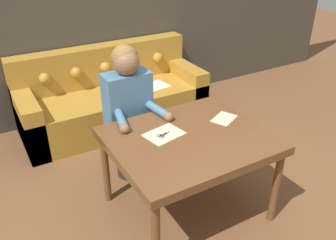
% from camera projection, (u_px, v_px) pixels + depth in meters
% --- Properties ---
extents(ground_plane, '(16.00, 16.00, 0.00)m').
position_uv_depth(ground_plane, '(186.00, 210.00, 3.07)').
color(ground_plane, brown).
extents(wall_back, '(8.00, 0.06, 2.60)m').
position_uv_depth(wall_back, '(87.00, 10.00, 4.13)').
color(wall_back, '#474238').
rests_on(wall_back, ground_plane).
extents(dining_table, '(1.20, 1.03, 0.73)m').
position_uv_depth(dining_table, '(189.00, 144.00, 2.78)').
color(dining_table, brown).
rests_on(dining_table, ground_plane).
extents(couch, '(2.18, 0.86, 0.91)m').
position_uv_depth(couch, '(112.00, 99.00, 4.31)').
color(couch, '#B7842D').
rests_on(couch, ground_plane).
extents(person, '(0.48, 0.58, 1.30)m').
position_uv_depth(person, '(129.00, 113.00, 3.20)').
color(person, '#33281E').
rests_on(person, ground_plane).
extents(pattern_paper_main, '(0.33, 0.27, 0.00)m').
position_uv_depth(pattern_paper_main, '(164.00, 134.00, 2.77)').
color(pattern_paper_main, beige).
rests_on(pattern_paper_main, dining_table).
extents(pattern_paper_offcut, '(0.27, 0.24, 0.00)m').
position_uv_depth(pattern_paper_offcut, '(224.00, 119.00, 2.99)').
color(pattern_paper_offcut, beige).
rests_on(pattern_paper_offcut, dining_table).
extents(scissors, '(0.22, 0.11, 0.01)m').
position_uv_depth(scissors, '(165.00, 134.00, 2.77)').
color(scissors, silver).
rests_on(scissors, dining_table).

